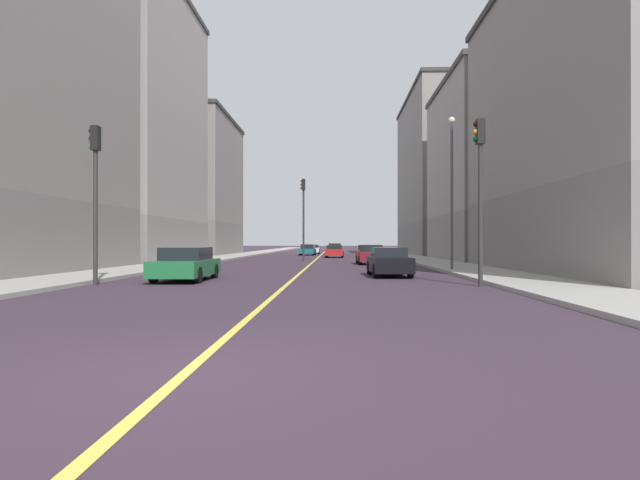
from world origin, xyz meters
TOP-DOWN VIEW (x-y plane):
  - ground_plane at (0.00, 0.00)m, footprint 400.00×400.00m
  - sidewalk_left at (9.18, 49.00)m, footprint 3.53×168.00m
  - sidewalk_right at (-9.18, 49.00)m, footprint 3.53×168.00m
  - lane_center_stripe at (0.00, 49.00)m, footprint 0.16×154.00m
  - building_left_near at (15.82, 19.78)m, footprint 10.06×19.89m
  - building_left_mid at (15.82, 38.14)m, footprint 10.06×15.30m
  - building_left_far at (15.82, 59.43)m, footprint 10.06×22.16m
  - building_right_midblock at (-15.82, 36.39)m, footprint 10.06×16.65m
  - building_right_distant at (-15.82, 55.99)m, footprint 10.06×16.69m
  - traffic_light_left_near at (7.00, 12.45)m, footprint 0.40×0.32m
  - traffic_light_right_near at (-7.03, 12.45)m, footprint 0.40×0.32m
  - traffic_light_median_far at (-0.87, 36.23)m, footprint 0.40×0.32m
  - street_lamp_left_near at (8.01, 21.49)m, footprint 0.36×0.36m
  - car_white at (-1.28, 62.56)m, footprint 1.82×4.44m
  - car_red at (1.68, 46.66)m, footprint 1.91×4.12m
  - car_maroon at (4.27, 30.79)m, footprint 1.95×4.05m
  - car_green at (-4.38, 14.94)m, footprint 1.97×4.50m
  - car_black at (4.29, 17.88)m, footprint 1.89×4.00m
  - car_orange at (1.62, 62.33)m, footprint 1.95×4.25m
  - car_teal at (-1.57, 55.34)m, footprint 1.92×4.31m

SIDE VIEW (x-z plane):
  - ground_plane at x=0.00m, z-range 0.00..0.00m
  - lane_center_stripe at x=0.00m, z-range 0.00..0.01m
  - sidewalk_left at x=9.18m, z-range 0.00..0.15m
  - sidewalk_right at x=-9.18m, z-range 0.00..0.15m
  - car_white at x=-1.28m, z-range 0.00..1.23m
  - car_teal at x=-1.57m, z-range -0.02..1.28m
  - car_red at x=1.68m, z-range 0.00..1.26m
  - car_black at x=4.29m, z-range -0.01..1.32m
  - car_green at x=-4.38m, z-range -0.01..1.36m
  - car_maroon at x=4.27m, z-range -0.02..1.37m
  - car_orange at x=1.62m, z-range -0.02..1.38m
  - traffic_light_right_near at x=-7.03m, z-range 0.87..6.74m
  - traffic_light_left_near at x=7.00m, z-range 0.89..6.90m
  - traffic_light_median_far at x=-0.87m, z-range 0.94..7.73m
  - street_lamp_left_near at x=8.01m, z-range 0.93..9.07m
  - building_left_mid at x=15.82m, z-range 0.01..15.31m
  - building_left_near at x=15.82m, z-range 0.01..15.77m
  - building_right_distant at x=-15.82m, z-range 0.01..16.74m
  - building_left_far at x=15.82m, z-range 0.01..20.06m
  - building_right_midblock at x=-15.82m, z-range 0.01..22.60m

